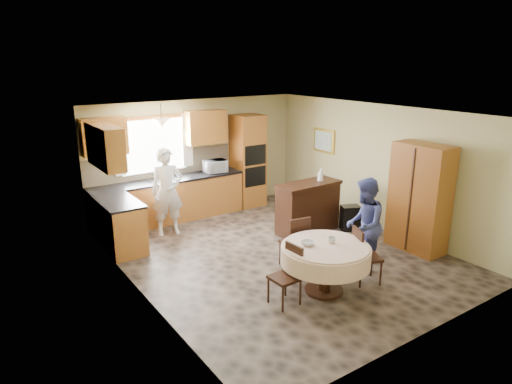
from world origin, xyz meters
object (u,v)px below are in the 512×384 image
object	(u,v)px
chair_left	(288,272)
person_dining	(364,225)
cupboard	(419,198)
chair_right	(363,253)
dining_table	(325,256)
sideboard	(308,209)
oven_tower	(248,161)
chair_back	(297,240)
person_sink	(167,192)

from	to	relation	value
chair_left	person_dining	size ratio (longest dim) A/B	0.56
cupboard	chair_right	world-z (taller)	cupboard
dining_table	chair_left	bearing A→B (deg)	174.48
chair_right	sideboard	bearing A→B (deg)	4.39
oven_tower	chair_right	distance (m)	4.36
oven_tower	chair_back	xyz separation A→B (m)	(-1.24, -3.31, -0.56)
cupboard	dining_table	world-z (taller)	cupboard
oven_tower	person_sink	world-z (taller)	oven_tower
chair_right	person_dining	distance (m)	0.56
oven_tower	sideboard	world-z (taller)	oven_tower
chair_right	person_dining	xyz separation A→B (m)	(0.35, 0.33, 0.28)
oven_tower	person_sink	size ratio (longest dim) A/B	1.23
person_sink	person_dining	world-z (taller)	person_sink
sideboard	dining_table	distance (m)	2.46
dining_table	chair_back	size ratio (longest dim) A/B	1.44
sideboard	chair_left	bearing A→B (deg)	-137.92
oven_tower	sideboard	bearing A→B (deg)	-89.68
sideboard	chair_right	size ratio (longest dim) A/B	1.50
sideboard	chair_left	xyz separation A→B (m)	(-2.03, -1.96, -0.00)
dining_table	person_sink	distance (m)	3.61
chair_right	person_sink	distance (m)	3.94
chair_right	oven_tower	bearing A→B (deg)	13.63
cupboard	dining_table	distance (m)	2.50
oven_tower	chair_left	xyz separation A→B (m)	(-2.02, -4.10, -0.59)
cupboard	chair_back	bearing A→B (deg)	165.65
sideboard	chair_left	distance (m)	2.82
cupboard	chair_left	size ratio (longest dim) A/B	2.25
sideboard	chair_left	size ratio (longest dim) A/B	1.55
chair_right	person_sink	bearing A→B (deg)	47.34
dining_table	chair_right	size ratio (longest dim) A/B	1.48
chair_right	person_sink	xyz separation A→B (m)	(-1.62, 3.58, 0.37)
person_dining	cupboard	bearing A→B (deg)	143.80
dining_table	chair_left	distance (m)	0.65
chair_left	person_sink	world-z (taller)	person_sink
cupboard	person_sink	world-z (taller)	cupboard
oven_tower	dining_table	size ratio (longest dim) A/B	1.62
dining_table	oven_tower	bearing A→B (deg)	71.56
oven_tower	dining_table	distance (m)	4.41
chair_left	person_dining	distance (m)	1.70
sideboard	person_dining	size ratio (longest dim) A/B	0.86
chair_right	person_dining	size ratio (longest dim) A/B	0.57
oven_tower	sideboard	size ratio (longest dim) A/B	1.60
oven_tower	person_sink	distance (m)	2.43
cupboard	person_dining	size ratio (longest dim) A/B	1.26
chair_back	chair_right	size ratio (longest dim) A/B	1.02
oven_tower	chair_right	bearing A→B (deg)	-99.38
sideboard	person_dining	xyz separation A→B (m)	(-0.36, -1.80, 0.30)
chair_left	chair_right	xyz separation A→B (m)	(1.32, -0.17, 0.02)
person_dining	chair_right	bearing A→B (deg)	5.48
dining_table	chair_left	xyz separation A→B (m)	(-0.64, 0.06, -0.11)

